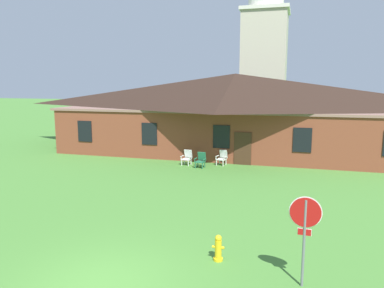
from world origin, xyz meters
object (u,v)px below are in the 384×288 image
object	(u,v)px
lawn_chair_by_porch	(187,157)
lawn_chair_left_end	(222,157)
lawn_chair_near_door	(201,160)
fire_hydrant	(218,248)
stop_sign	(305,224)

from	to	relation	value
lawn_chair_by_porch	lawn_chair_left_end	size ratio (longest dim) A/B	1.00
lawn_chair_near_door	lawn_chair_left_end	xyz separation A→B (m)	(1.12, 1.10, 0.00)
lawn_chair_left_end	fire_hydrant	distance (m)	12.94
lawn_chair_by_porch	fire_hydrant	xyz separation A→B (m)	(4.62, -12.12, -0.12)
stop_sign	lawn_chair_by_porch	bearing A→B (deg)	118.46
stop_sign	fire_hydrant	bearing A→B (deg)	162.11
stop_sign	lawn_chair_near_door	size ratio (longest dim) A/B	2.49
stop_sign	fire_hydrant	size ratio (longest dim) A/B	3.02
stop_sign	lawn_chair_left_end	world-z (taller)	stop_sign
lawn_chair_by_porch	lawn_chair_near_door	size ratio (longest dim) A/B	1.00
lawn_chair_by_porch	lawn_chair_near_door	bearing A→B (deg)	-26.43
stop_sign	lawn_chair_near_door	bearing A→B (deg)	115.67
stop_sign	lawn_chair_left_end	size ratio (longest dim) A/B	2.49
lawn_chair_near_door	lawn_chair_left_end	size ratio (longest dim) A/B	1.00
lawn_chair_near_door	fire_hydrant	distance (m)	12.15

